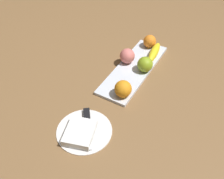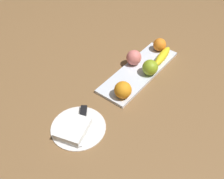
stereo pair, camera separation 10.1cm
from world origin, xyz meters
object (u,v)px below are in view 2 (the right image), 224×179
Objects in this scene: orange_near_apple at (123,90)px; banana at (162,56)px; orange_near_banana at (160,45)px; peach at (134,58)px; dinner_plate at (78,127)px; knife at (83,118)px; folded_napkin at (73,129)px; apple at (150,67)px; fruit_tray at (139,71)px.

banana is at bearing 179.64° from orange_near_apple.
orange_near_banana is 0.91× the size of peach.
banana is 2.33× the size of peach.
orange_near_banana is at bearing -146.12° from banana.
dinner_plate is 1.29× the size of knife.
folded_napkin is (0.61, 0.01, -0.02)m from orange_near_banana.
peach reaches higher than orange_near_banana.
orange_near_apple is 0.23m from dinner_plate.
dinner_plate is at bearing 0.95° from orange_near_banana.
banana is 2.57× the size of orange_near_banana.
apple is at bearing 173.56° from folded_napkin.
banana is 0.14m from peach.
banana is (-0.13, 0.04, 0.03)m from fruit_tray.
peach is at bearing 148.22° from knife.
fruit_tray is 0.19m from orange_near_apple.
fruit_tray is 7.16× the size of orange_near_banana.
knife is at bearing 5.57° from peach.
apple is 0.19m from orange_near_banana.
apple is at bearing 176.94° from orange_near_apple.
orange_near_banana reaches higher than dinner_plate.
knife is (-0.06, -0.01, -0.01)m from folded_napkin.
peach is (0.17, -0.04, 0.00)m from orange_near_banana.
apple is 0.44× the size of knife.
orange_near_apple is 0.22m from peach.
apple reaches higher than dinner_plate.
banana reaches higher than folded_napkin.
apple reaches higher than fruit_tray.
knife reaches higher than dinner_plate.
fruit_tray is at bearing 64.83° from peach.
folded_napkin is at bearing -6.44° from apple.
peach is at bearing -173.57° from dinner_plate.
orange_near_banana is at bearing -179.05° from dinner_plate.
knife is at bearing -164.34° from dinner_plate.
fruit_tray is 2.87× the size of knife.
dinner_plate is at bearing -9.99° from orange_near_apple.
peach is at bearing -98.94° from apple.
peach reaches higher than fruit_tray.
knife is (0.49, -0.05, -0.02)m from banana.
dinner_plate is (0.41, -0.05, -0.04)m from apple.
fruit_tray reaches higher than dinner_plate.
apple is at bearing 133.70° from knife.
orange_near_apple reaches higher than banana.
banana is 0.80× the size of dinner_plate.
peach is 0.43m from dinner_plate.
fruit_tray is 6.48× the size of apple.
orange_near_apple is 0.45× the size of knife.
orange_near_apple reaches higher than knife.
fruit_tray is 6.38× the size of orange_near_apple.
fruit_tray is 0.19m from orange_near_banana.
knife is at bearing -1.54° from fruit_tray.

